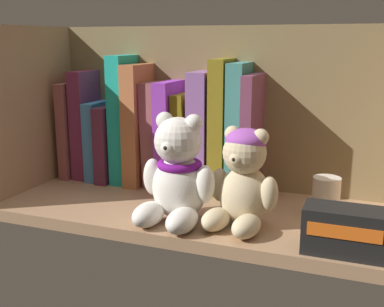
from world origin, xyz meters
TOP-DOWN VIEW (x-y plane):
  - shelf_board at (0.00, 0.00)cm, footprint 69.67×26.65cm
  - shelf_back_panel at (0.00, 13.92)cm, footprint 72.07×1.20cm
  - shelf_side_panel_left at (-35.63, 0.00)cm, footprint 1.60×29.05cm
  - book_0 at (-32.28, 10.35)cm, footprint 2.10×11.06cm
  - book_1 at (-29.38, 10.35)cm, footprint 2.93×9.42cm
  - book_2 at (-26.36, 10.35)cm, footprint 2.34×10.52cm
  - book_3 at (-23.57, 10.35)cm, footprint 2.47×11.99cm
  - book_4 at (-20.47, 10.35)cm, footprint 2.96×10.13cm
  - book_5 at (-17.09, 10.35)cm, footprint 3.03×11.80cm
  - book_6 at (-13.68, 10.35)cm, footprint 3.61×9.49cm
  - book_7 at (-10.40, 10.35)cm, footprint 3.12×12.65cm
  - book_8 at (-7.48, 10.35)cm, footprint 2.99×10.42cm
  - book_9 at (-4.17, 10.35)cm, footprint 3.57×10.22cm
  - book_10 at (-0.57, 10.35)cm, footprint 2.87×9.67cm
  - book_11 at (2.70, 10.35)cm, footprint 2.89×9.93cm
  - book_12 at (5.50, 10.35)cm, footprint 1.93×14.52cm
  - teddy_bear_larger at (-2.52, -6.76)cm, footprint 12.43×12.74cm
  - teddy_bear_smaller at (7.57, -5.29)cm, footprint 11.33×11.76cm
  - pillar_candle at (19.01, 3.24)cm, footprint 4.42×4.42cm
  - small_product_box at (22.69, -9.85)cm, footprint 10.82×5.46cm

SIDE VIEW (x-z plane):
  - shelf_board at x=0.00cm, z-range 0.00..2.00cm
  - small_product_box at x=22.69cm, z-range 2.01..8.27cm
  - pillar_candle at x=19.01cm, z-range 2.00..8.48cm
  - teddy_bear_smaller at x=7.57cm, z-range 1.61..16.75cm
  - teddy_bear_larger at x=-2.52cm, z-range 0.76..17.65cm
  - book_3 at x=-23.57cm, z-range 2.00..17.04cm
  - book_2 at x=-26.36cm, z-range 2.00..17.68cm
  - book_8 at x=-7.48cm, z-range 1.96..20.11cm
  - book_0 at x=-32.28cm, z-range 2.00..21.30cm
  - book_6 at x=-13.68cm, z-range 1.96..22.01cm
  - book_7 at x=-10.40cm, z-range 1.98..22.27cm
  - book_1 at x=-29.38cm, z-range 2.00..23.66cm
  - book_12 at x=5.50cm, z-range 2.00..23.97cm
  - book_9 at x=-4.17cm, z-range 2.00..24.14cm
  - book_5 at x=-17.09cm, z-range 2.00..25.24cm
  - book_11 at x=2.70cm, z-range 2.00..25.82cm
  - book_10 at x=-0.57cm, z-range 2.00..26.44cm
  - book_4 at x=-20.47cm, z-range 2.00..26.83cm
  - shelf_back_panel at x=0.00cm, z-range 0.00..32.23cm
  - shelf_side_panel_left at x=-35.63cm, z-range 0.00..32.23cm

